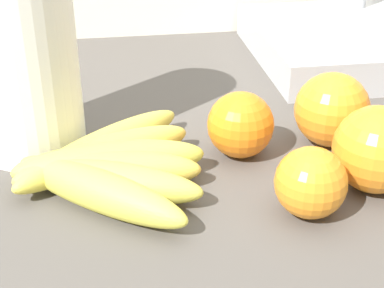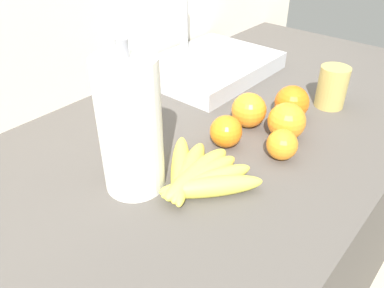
% 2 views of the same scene
% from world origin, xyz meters
% --- Properties ---
extents(wall_back, '(2.05, 0.06, 1.30)m').
position_xyz_m(wall_back, '(0.00, 0.40, 0.65)').
color(wall_back, silver).
rests_on(wall_back, ground).
extents(banana_bunch, '(0.20, 0.24, 0.04)m').
position_xyz_m(banana_bunch, '(-0.17, -0.09, 0.87)').
color(banana_bunch, '#DCD34C').
rests_on(banana_bunch, counter).
extents(orange_center, '(0.08, 0.08, 0.08)m').
position_xyz_m(orange_center, '(0.08, -0.13, 0.89)').
color(orange_center, orange).
rests_on(orange_center, counter).
extents(orange_back_right, '(0.08, 0.08, 0.08)m').
position_xyz_m(orange_back_right, '(0.07, -0.04, 0.89)').
color(orange_back_right, orange).
rests_on(orange_back_right, counter).
extents(orange_right, '(0.06, 0.06, 0.06)m').
position_xyz_m(orange_right, '(0.01, -0.17, 0.89)').
color(orange_right, orange).
rests_on(orange_right, counter).
extents(orange_far_right, '(0.07, 0.07, 0.07)m').
position_xyz_m(orange_far_right, '(-0.03, -0.05, 0.89)').
color(orange_far_right, orange).
rests_on(orange_far_right, counter).
extents(paper_towel_roll, '(0.11, 0.11, 0.28)m').
position_xyz_m(paper_towel_roll, '(-0.25, 0.00, 0.98)').
color(paper_towel_roll, white).
rests_on(paper_towel_roll, counter).
extents(sink_basin, '(0.38, 0.29, 0.22)m').
position_xyz_m(sink_basin, '(0.25, 0.21, 0.88)').
color(sink_basin, '#B7BABF').
rests_on(sink_basin, counter).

